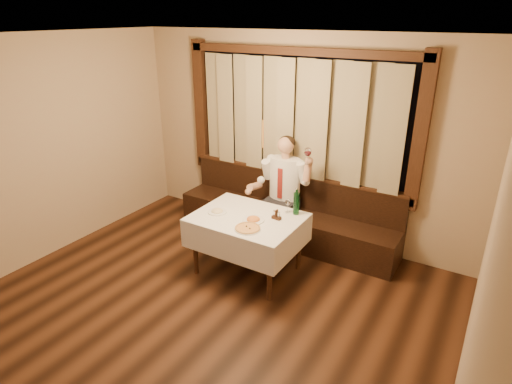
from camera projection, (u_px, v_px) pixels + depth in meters
The scene contains 10 objects.
room at pixel (207, 177), 4.23m from camera, with size 5.01×6.01×2.81m.
banquette at pixel (286, 218), 6.07m from camera, with size 3.20×0.61×0.94m.
dining_table at pixel (247, 224), 5.13m from camera, with size 1.27×0.97×0.76m.
pizza at pixel (248, 228), 4.78m from camera, with size 0.30×0.30×0.03m.
pasta_red at pixel (253, 218), 4.97m from camera, with size 0.26×0.26×0.09m.
pasta_cream at pixel (217, 210), 5.18m from camera, with size 0.23×0.23×0.08m.
green_bottle at pixel (296, 203), 5.10m from camera, with size 0.07×0.07×0.34m.
table_wine_glass at pixel (288, 203), 5.14m from camera, with size 0.07×0.07×0.18m.
cruet_caddy at pixel (276, 216), 5.01m from camera, with size 0.11×0.06×0.12m.
seated_man at pixel (283, 183), 5.79m from camera, with size 0.84×0.63×1.50m.
Camera 1 is at (2.46, -2.16, 2.99)m, focal length 30.00 mm.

